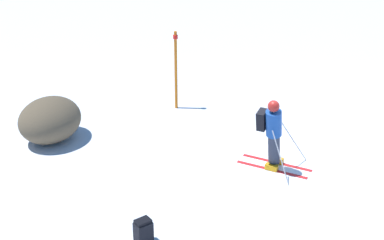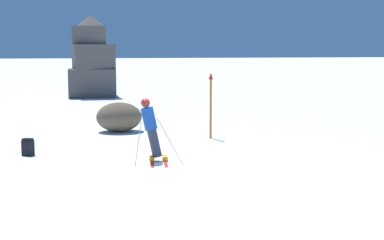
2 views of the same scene
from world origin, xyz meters
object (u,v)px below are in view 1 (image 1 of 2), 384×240
object	(u,v)px
skier	(273,131)
trail_marker	(176,67)
exposed_boulder_1	(50,120)
spare_backpack	(143,232)

from	to	relation	value
skier	trail_marker	world-z (taller)	trail_marker
exposed_boulder_1	skier	bearing A→B (deg)	-84.62
skier	exposed_boulder_1	xyz separation A→B (m)	(-0.51, 5.40, -0.42)
spare_backpack	exposed_boulder_1	bearing A→B (deg)	86.12
spare_backpack	trail_marker	bearing A→B (deg)	49.80
spare_backpack	trail_marker	size ratio (longest dim) A/B	0.23
skier	spare_backpack	distance (m)	3.75
exposed_boulder_1	trail_marker	bearing A→B (deg)	-34.99
skier	exposed_boulder_1	distance (m)	5.44
skier	trail_marker	size ratio (longest dim) A/B	0.80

